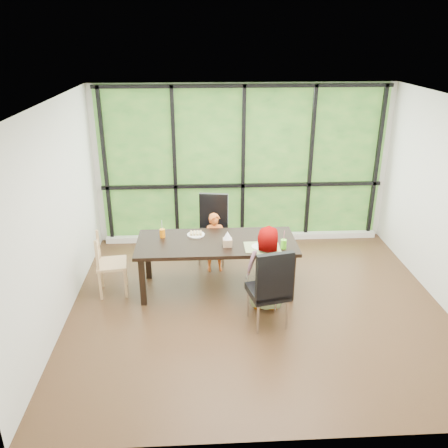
% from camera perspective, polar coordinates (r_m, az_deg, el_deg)
% --- Properties ---
extents(ground, '(5.00, 5.00, 0.00)m').
position_cam_1_polar(ground, '(6.37, 4.06, -10.00)').
color(ground, black).
rests_on(ground, ground).
extents(back_wall, '(5.00, 0.00, 5.00)m').
position_cam_1_polar(back_wall, '(7.88, 2.34, 7.35)').
color(back_wall, silver).
rests_on(back_wall, ground).
extents(foliage_backdrop, '(4.80, 0.02, 2.65)m').
position_cam_1_polar(foliage_backdrop, '(7.86, 2.36, 7.32)').
color(foliage_backdrop, '#274F1F').
rests_on(foliage_backdrop, back_wall).
extents(window_mullions, '(4.80, 0.06, 2.65)m').
position_cam_1_polar(window_mullions, '(7.82, 2.38, 7.24)').
color(window_mullions, black).
rests_on(window_mullions, back_wall).
extents(window_sill, '(4.80, 0.12, 0.10)m').
position_cam_1_polar(window_sill, '(8.23, 2.26, -1.59)').
color(window_sill, silver).
rests_on(window_sill, ground).
extents(dining_table, '(2.27, 1.07, 0.75)m').
position_cam_1_polar(dining_table, '(6.55, -0.93, -5.13)').
color(dining_table, black).
rests_on(dining_table, ground).
extents(chair_window_leather, '(0.53, 0.53, 1.08)m').
position_cam_1_polar(chair_window_leather, '(7.28, -1.45, -0.74)').
color(chair_window_leather, black).
rests_on(chair_window_leather, ground).
extents(chair_interior_leather, '(0.55, 0.55, 1.08)m').
position_cam_1_polar(chair_interior_leather, '(5.75, 5.49, -7.67)').
color(chair_interior_leather, black).
rests_on(chair_interior_leather, ground).
extents(chair_end_beech, '(0.45, 0.47, 0.90)m').
position_cam_1_polar(chair_end_beech, '(6.62, -13.74, -4.82)').
color(chair_end_beech, tan).
rests_on(chair_end_beech, ground).
extents(child_toddler, '(0.36, 0.26, 0.94)m').
position_cam_1_polar(child_toddler, '(7.01, -1.12, -2.32)').
color(child_toddler, orange).
rests_on(child_toddler, ground).
extents(child_older, '(0.62, 0.46, 1.16)m').
position_cam_1_polar(child_older, '(6.06, 5.49, -5.54)').
color(child_older, slate).
rests_on(child_older, ground).
extents(placemat, '(0.48, 0.35, 0.01)m').
position_cam_1_polar(placemat, '(6.23, 4.75, -2.86)').
color(placemat, tan).
rests_on(placemat, dining_table).
extents(plate_far, '(0.25, 0.25, 0.02)m').
position_cam_1_polar(plate_far, '(6.58, -3.50, -1.33)').
color(plate_far, white).
rests_on(plate_far, dining_table).
extents(plate_near, '(0.22, 0.22, 0.01)m').
position_cam_1_polar(plate_near, '(6.23, 4.42, -2.83)').
color(plate_near, white).
rests_on(plate_near, dining_table).
extents(orange_cup, '(0.08, 0.08, 0.12)m').
position_cam_1_polar(orange_cup, '(6.55, -7.66, -1.13)').
color(orange_cup, orange).
rests_on(orange_cup, dining_table).
extents(green_cup, '(0.08, 0.08, 0.12)m').
position_cam_1_polar(green_cup, '(6.21, 7.40, -2.48)').
color(green_cup, '#5DDC22').
rests_on(green_cup, dining_table).
extents(tissue_box, '(0.12, 0.12, 0.11)m').
position_cam_1_polar(tissue_box, '(6.23, 0.44, -2.30)').
color(tissue_box, tan).
rests_on(tissue_box, dining_table).
extents(crepe_rolls_far, '(0.20, 0.12, 0.04)m').
position_cam_1_polar(crepe_rolls_far, '(6.57, -3.51, -1.12)').
color(crepe_rolls_far, tan).
rests_on(crepe_rolls_far, plate_far).
extents(crepe_rolls_near, '(0.05, 0.12, 0.04)m').
position_cam_1_polar(crepe_rolls_near, '(6.22, 4.43, -2.62)').
color(crepe_rolls_near, tan).
rests_on(crepe_rolls_near, plate_near).
extents(straw_white, '(0.01, 0.04, 0.20)m').
position_cam_1_polar(straw_white, '(6.51, -7.70, -0.32)').
color(straw_white, white).
rests_on(straw_white, orange_cup).
extents(straw_pink, '(0.01, 0.04, 0.20)m').
position_cam_1_polar(straw_pink, '(6.17, 7.45, -1.62)').
color(straw_pink, pink).
rests_on(straw_pink, green_cup).
extents(tissue, '(0.12, 0.12, 0.11)m').
position_cam_1_polar(tissue, '(6.18, 0.44, -1.39)').
color(tissue, white).
rests_on(tissue, tissue_box).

